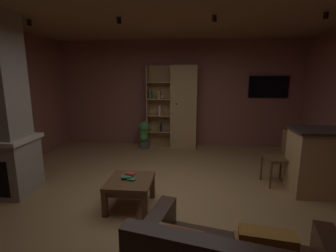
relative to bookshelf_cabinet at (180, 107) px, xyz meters
name	(u,v)px	position (x,y,z in m)	size (l,w,h in m)	color
floor	(165,199)	(-0.07, -2.85, -1.05)	(6.25, 6.18, 0.02)	#A37A4C
wall_back	(178,94)	(-0.07, 0.27, 0.33)	(6.37, 0.06, 2.74)	#8E544C
ceiling	(165,5)	(-0.07, -2.85, 1.71)	(6.25, 6.18, 0.02)	#8E6B47
window_pane_back	(163,104)	(-0.47, 0.24, 0.06)	(0.76, 0.01, 0.94)	white
bookshelf_cabinet	(180,107)	(0.00, 0.00, 0.00)	(1.26, 0.41, 2.09)	tan
coffee_table	(130,185)	(-0.55, -3.12, -0.72)	(0.62, 0.68, 0.41)	brown
table_book_0	(132,179)	(-0.51, -3.14, -0.62)	(0.11, 0.09, 0.02)	#387247
table_book_1	(127,177)	(-0.60, -3.10, -0.60)	(0.14, 0.11, 0.02)	#387247
table_book_2	(130,174)	(-0.56, -3.04, -0.58)	(0.13, 0.08, 0.02)	#B22D2D
dining_chair	(282,154)	(1.85, -2.11, -0.51)	(0.49, 0.49, 0.92)	brown
potted_floor_plant	(144,134)	(-0.92, -0.21, -0.66)	(0.28, 0.29, 0.70)	#4C4C51
wall_mounted_tv	(268,87)	(2.20, 0.21, 0.52)	(0.97, 0.06, 0.54)	black
track_light_spot_0	(29,23)	(-2.31, -2.35, 1.63)	(0.07, 0.07, 0.09)	black
track_light_spot_1	(119,21)	(-0.84, -2.35, 1.63)	(0.07, 0.07, 0.09)	black
track_light_spot_2	(214,19)	(0.61, -2.34, 1.63)	(0.07, 0.07, 0.09)	black
track_light_spot_3	(326,16)	(2.16, -2.39, 1.63)	(0.07, 0.07, 0.09)	black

